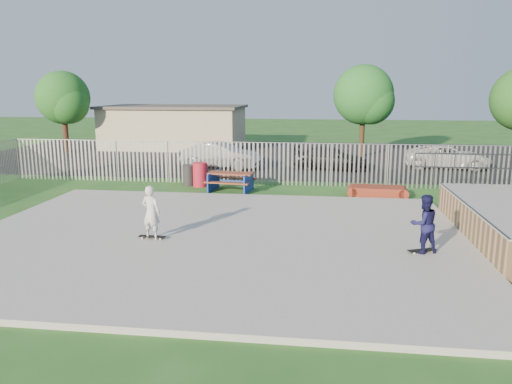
# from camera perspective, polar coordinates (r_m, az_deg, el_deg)

# --- Properties ---
(ground) EXTENTS (120.00, 120.00, 0.00)m
(ground) POSITION_cam_1_polar(r_m,az_deg,el_deg) (15.19, -4.81, -5.50)
(ground) COLOR #23571E
(ground) RESTS_ON ground
(concrete_slab) EXTENTS (15.00, 12.00, 0.15)m
(concrete_slab) POSITION_cam_1_polar(r_m,az_deg,el_deg) (15.17, -4.82, -5.23)
(concrete_slab) COLOR #9C9D97
(concrete_slab) RESTS_ON ground
(fence) EXTENTS (26.04, 16.02, 2.00)m
(fence) POSITION_cam_1_polar(r_m,az_deg,el_deg) (19.20, 0.95, 1.28)
(fence) COLOR gray
(fence) RESTS_ON ground
(picnic_table) EXTENTS (2.16, 1.85, 0.84)m
(picnic_table) POSITION_cam_1_polar(r_m,az_deg,el_deg) (22.19, -2.90, 1.20)
(picnic_table) COLOR brown
(picnic_table) RESTS_ON ground
(funbox) EXTENTS (2.16, 1.18, 0.42)m
(funbox) POSITION_cam_1_polar(r_m,az_deg,el_deg) (21.74, 13.70, 0.06)
(funbox) COLOR maroon
(funbox) RESTS_ON ground
(trash_bin_red) EXTENTS (0.67, 0.67, 1.12)m
(trash_bin_red) POSITION_cam_1_polar(r_m,az_deg,el_deg) (23.34, -6.40, 1.99)
(trash_bin_red) COLOR #A91A2A
(trash_bin_red) RESTS_ON ground
(trash_bin_grey) EXTENTS (0.58, 0.58, 0.97)m
(trash_bin_grey) POSITION_cam_1_polar(r_m,az_deg,el_deg) (23.69, -7.68, 1.93)
(trash_bin_grey) COLOR black
(trash_bin_grey) RESTS_ON ground
(parking_lot) EXTENTS (40.00, 18.00, 0.02)m
(parking_lot) POSITION_cam_1_polar(r_m,az_deg,el_deg) (33.62, 2.05, 4.12)
(parking_lot) COLOR black
(parking_lot) RESTS_ON ground
(car_silver) EXTENTS (4.66, 2.17, 1.48)m
(car_silver) POSITION_cam_1_polar(r_m,az_deg,el_deg) (28.37, -4.06, 4.19)
(car_silver) COLOR #ADADB2
(car_silver) RESTS_ON parking_lot
(car_dark) EXTENTS (4.46, 2.27, 1.24)m
(car_dark) POSITION_cam_1_polar(r_m,az_deg,el_deg) (28.42, 8.46, 3.86)
(car_dark) COLOR black
(car_dark) RESTS_ON parking_lot
(car_white) EXTENTS (4.85, 2.51, 1.31)m
(car_white) POSITION_cam_1_polar(r_m,az_deg,el_deg) (30.42, 21.01, 3.78)
(car_white) COLOR silver
(car_white) RESTS_ON parking_lot
(building) EXTENTS (10.40, 6.40, 3.20)m
(building) POSITION_cam_1_polar(r_m,az_deg,el_deg) (38.91, -9.27, 7.39)
(building) COLOR #C0B394
(building) RESTS_ON ground
(tree_left) EXTENTS (3.69, 3.69, 5.69)m
(tree_left) POSITION_cam_1_polar(r_m,az_deg,el_deg) (37.90, -21.20, 10.00)
(tree_left) COLOR #44261B
(tree_left) RESTS_ON ground
(tree_mid) EXTENTS (3.90, 3.90, 6.02)m
(tree_mid) POSITION_cam_1_polar(r_m,az_deg,el_deg) (33.87, 12.19, 10.78)
(tree_mid) COLOR #402D19
(tree_mid) RESTS_ON ground
(skateboard_a) EXTENTS (0.82, 0.48, 0.08)m
(skateboard_a) POSITION_cam_1_polar(r_m,az_deg,el_deg) (14.29, 18.44, -6.42)
(skateboard_a) COLOR black
(skateboard_a) RESTS_ON concrete_slab
(skateboard_b) EXTENTS (0.81, 0.23, 0.08)m
(skateboard_b) POSITION_cam_1_polar(r_m,az_deg,el_deg) (15.09, -11.79, -5.09)
(skateboard_b) COLOR black
(skateboard_b) RESTS_ON concrete_slab
(skater_navy) EXTENTS (0.95, 0.85, 1.60)m
(skater_navy) POSITION_cam_1_polar(r_m,az_deg,el_deg) (14.08, 18.64, -3.47)
(skater_navy) COLOR #13133D
(skater_navy) RESTS_ON concrete_slab
(skater_white) EXTENTS (0.65, 0.50, 1.60)m
(skater_white) POSITION_cam_1_polar(r_m,az_deg,el_deg) (14.89, -11.91, -2.28)
(skater_white) COLOR silver
(skater_white) RESTS_ON concrete_slab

